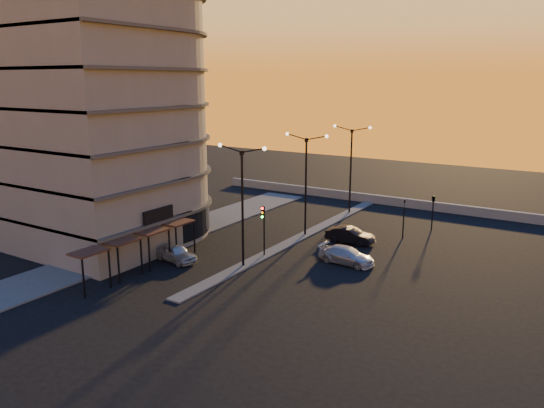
{
  "coord_description": "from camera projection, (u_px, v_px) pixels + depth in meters",
  "views": [
    {
      "loc": [
        22.66,
        -31.8,
        14.2
      ],
      "look_at": [
        -1.01,
        5.81,
        3.72
      ],
      "focal_mm": 35.0,
      "sensor_mm": 36.0,
      "label": 1
    }
  ],
  "objects": [
    {
      "name": "ground",
      "position": [
        243.0,
        267.0,
        41.2
      ],
      "size": [
        120.0,
        120.0,
        0.0
      ],
      "primitive_type": "plane",
      "color": "black",
      "rests_on": "ground"
    },
    {
      "name": "parapet",
      "position": [
        386.0,
        200.0,
        61.47
      ],
      "size": [
        44.0,
        0.5,
        1.0
      ],
      "primitive_type": "cube",
      "color": "slate",
      "rests_on": "ground"
    },
    {
      "name": "car_sedan",
      "position": [
        350.0,
        235.0,
        47.03
      ],
      "size": [
        4.31,
        1.57,
        1.41
      ],
      "primitive_type": "imported",
      "rotation": [
        0.0,
        0.0,
        1.59
      ],
      "color": "black",
      "rests_on": "ground"
    },
    {
      "name": "median",
      "position": [
        305.0,
        235.0,
        49.42
      ],
      "size": [
        1.2,
        36.0,
        0.12
      ],
      "primitive_type": "cube",
      "color": "#484845",
      "rests_on": "ground"
    },
    {
      "name": "building",
      "position": [
        109.0,
        107.0,
        45.75
      ],
      "size": [
        14.35,
        17.08,
        25.0
      ],
      "color": "slate",
      "rests_on": "ground"
    },
    {
      "name": "car_hatchback",
      "position": [
        175.0,
        253.0,
        42.32
      ],
      "size": [
        4.33,
        2.4,
        1.4
      ],
      "primitive_type": "imported",
      "rotation": [
        0.0,
        0.0,
        1.38
      ],
      "color": "#B8BCC1",
      "rests_on": "ground"
    },
    {
      "name": "streetlamp_mid",
      "position": [
        306.0,
        176.0,
        48.15
      ],
      "size": [
        4.32,
        0.32,
        9.51
      ],
      "color": "black",
      "rests_on": "ground"
    },
    {
      "name": "streetlamp_far",
      "position": [
        351.0,
        162.0,
        56.39
      ],
      "size": [
        4.32,
        0.32,
        9.51
      ],
      "color": "black",
      "rests_on": "ground"
    },
    {
      "name": "signal_east_b",
      "position": [
        434.0,
        199.0,
        50.39
      ],
      "size": [
        0.42,
        1.99,
        3.6
      ],
      "color": "black",
      "rests_on": "ground"
    },
    {
      "name": "sidewalk_west",
      "position": [
        177.0,
        233.0,
        49.93
      ],
      "size": [
        5.0,
        40.0,
        0.12
      ],
      "primitive_type": "cube",
      "color": "#484845",
      "rests_on": "ground"
    },
    {
      "name": "car_wagon",
      "position": [
        346.0,
        255.0,
        41.77
      ],
      "size": [
        4.67,
        2.16,
        1.32
      ],
      "primitive_type": "imported",
      "rotation": [
        0.0,
        0.0,
        1.5
      ],
      "color": "#B8BAC0",
      "rests_on": "ground"
    },
    {
      "name": "traffic_light_main",
      "position": [
        263.0,
        223.0,
        42.9
      ],
      "size": [
        0.28,
        0.44,
        4.25
      ],
      "color": "black",
      "rests_on": "ground"
    },
    {
      "name": "signal_east_a",
      "position": [
        404.0,
        218.0,
        48.14
      ],
      "size": [
        0.13,
        0.16,
        3.6
      ],
      "color": "black",
      "rests_on": "ground"
    },
    {
      "name": "streetlamp_near",
      "position": [
        242.0,
        196.0,
        39.92
      ],
      "size": [
        4.32,
        0.32,
        9.51
      ],
      "color": "black",
      "rests_on": "ground"
    }
  ]
}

